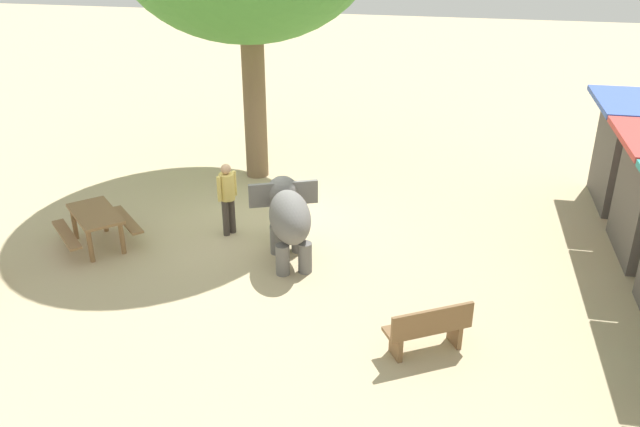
# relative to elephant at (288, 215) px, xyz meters

# --- Properties ---
(ground_plane) EXTENTS (60.00, 60.00, 0.00)m
(ground_plane) POSITION_rel_elephant_xyz_m (-1.17, -0.99, -0.94)
(ground_plane) COLOR tan
(elephant) EXTENTS (2.11, 1.67, 1.48)m
(elephant) POSITION_rel_elephant_xyz_m (0.00, 0.00, 0.00)
(elephant) COLOR slate
(elephant) RESTS_ON ground_plane
(person_handler) EXTENTS (0.45, 0.32, 1.62)m
(person_handler) POSITION_rel_elephant_xyz_m (-0.75, -1.51, 0.00)
(person_handler) COLOR #3F3833
(person_handler) RESTS_ON ground_plane
(wooden_bench) EXTENTS (1.05, 1.41, 0.88)m
(wooden_bench) POSITION_rel_elephant_xyz_m (2.63, 2.92, -0.47)
(wooden_bench) COLOR brown
(wooden_bench) RESTS_ON ground_plane
(picnic_table_near) EXTENTS (2.11, 2.11, 0.78)m
(picnic_table_near) POSITION_rel_elephant_xyz_m (0.32, -4.02, -0.36)
(picnic_table_near) COLOR olive
(picnic_table_near) RESTS_ON ground_plane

